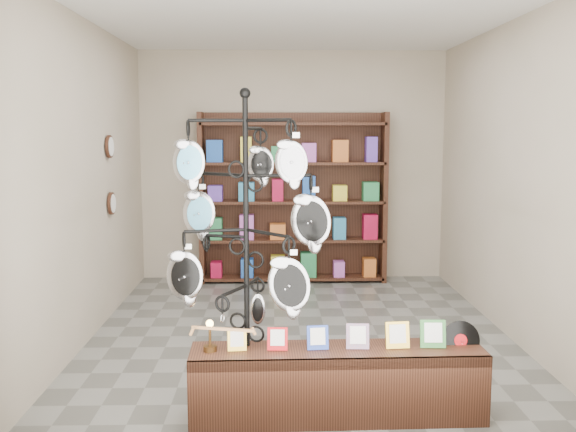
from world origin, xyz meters
The scene contains 6 objects.
ground centered at (0.00, 0.00, 0.00)m, with size 5.00×5.00×0.00m, color slate.
room_envelope centered at (0.00, 0.00, 1.85)m, with size 5.00×5.00×5.00m.
display_tree centered at (-0.44, -1.71, 1.30)m, with size 1.20×1.18×2.25m.
front_shelf centered at (0.18, -1.79, 0.25)m, with size 2.01×0.46×0.71m.
back_shelving centered at (0.00, 2.30, 1.03)m, with size 2.42×0.36×2.20m.
wall_clocks centered at (-1.97, 0.80, 1.50)m, with size 0.03×0.24×0.84m.
Camera 1 is at (-0.25, -5.99, 1.96)m, focal length 40.00 mm.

